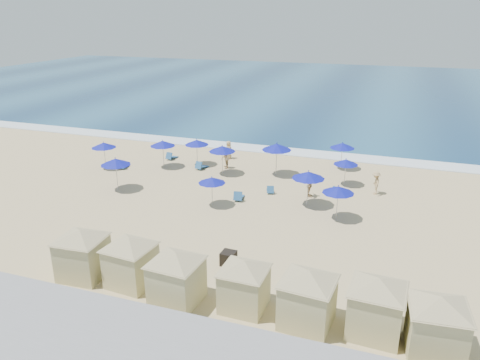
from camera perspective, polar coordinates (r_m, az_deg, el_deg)
name	(u,v)px	position (r m, az deg, el deg)	size (l,w,h in m)	color
ground	(216,213)	(31.13, -3.00, -4.03)	(160.00, 160.00, 0.00)	tan
ocean	(337,89)	(82.98, 11.68, 10.80)	(160.00, 80.00, 0.06)	navy
surf_line	(276,150)	(44.98, 4.45, 3.62)	(160.00, 2.50, 0.08)	white
seawall	(89,327)	(20.64, -17.90, -16.68)	(160.00, 6.10, 1.22)	gray
trash_bin	(228,258)	(24.95, -1.41, -9.52)	(0.74, 0.74, 0.74)	black
cabana_0	(82,247)	(24.64, -18.75, -7.75)	(4.52, 4.52, 2.84)	#C7BE88
cabana_1	(130,255)	(23.36, -13.24, -8.88)	(4.38, 4.38, 2.76)	#C7BE88
cabana_2	(176,271)	(21.64, -7.79, -10.88)	(4.49, 4.49, 2.82)	#C7BE88
cabana_3	(244,278)	(21.10, 0.51, -11.90)	(4.19, 4.19, 2.63)	#C7BE88
cabana_4	(308,291)	(20.25, 8.29, -13.19)	(4.54, 4.54, 2.86)	#C7BE88
cabana_5	(377,299)	(20.32, 16.37, -13.72)	(4.57, 4.57, 2.87)	#C7BE88
cabana_6	(438,318)	(20.05, 22.99, -15.21)	(4.49, 4.49, 2.82)	#C7BE88
umbrella_0	(104,145)	(40.90, -16.29, 4.11)	(2.06, 2.06, 2.35)	#A5A8AD
umbrella_1	(115,162)	(35.57, -14.94, 2.17)	(2.22, 2.22, 2.52)	#A5A8AD
umbrella_2	(163,143)	(40.06, -9.41, 4.43)	(2.14, 2.14, 2.43)	#A5A8AD
umbrella_3	(197,142)	(40.30, -5.30, 4.60)	(2.06, 2.06, 2.35)	#A5A8AD
umbrella_4	(222,149)	(37.83, -2.19, 3.83)	(2.18, 2.18, 2.48)	#A5A8AD
umbrella_5	(212,180)	(31.65, -3.46, -0.02)	(1.88, 1.88, 2.14)	#A5A8AD
umbrella_6	(277,147)	(37.63, 4.50, 4.05)	(2.41, 2.41, 2.74)	#A5A8AD
umbrella_7	(308,175)	(31.80, 8.34, 0.61)	(2.25, 2.25, 2.56)	#A5A8AD
umbrella_8	(342,146)	(40.03, 12.38, 4.13)	(2.07, 2.07, 2.36)	#A5A8AD
umbrella_9	(346,162)	(36.31, 12.79, 2.16)	(1.88, 1.88, 2.14)	#A5A8AD
umbrella_10	(338,190)	(30.09, 11.89, -1.16)	(2.05, 2.05, 2.34)	#A5A8AD
beach_chair_0	(123,166)	(40.96, -14.05, 1.70)	(0.72, 1.30, 0.68)	#275A8F
beach_chair_1	(171,156)	(42.68, -8.39, 2.85)	(0.74, 1.37, 0.72)	#275A8F
beach_chair_2	(201,166)	(39.73, -4.78, 1.71)	(0.83, 1.43, 0.74)	#275A8F
beach_chair_3	(239,196)	(33.12, -0.16, -2.01)	(0.81, 1.43, 0.74)	#275A8F
beach_chair_4	(270,190)	(34.49, 3.71, -1.21)	(0.83, 1.24, 0.63)	#275A8F
beach_chair_5	(338,192)	(34.72, 11.87, -1.40)	(1.02, 1.44, 0.72)	#275A8F
beachgoer_0	(225,158)	(39.59, -1.82, 2.66)	(0.86, 0.67, 1.76)	tan
beachgoer_1	(309,185)	(33.83, 8.47, -0.65)	(1.01, 0.42, 1.72)	tan
beachgoer_2	(376,183)	(35.38, 16.21, -0.33)	(1.11, 0.64, 1.71)	tan
beachgoer_3	(229,150)	(42.27, -1.39, 3.70)	(0.80, 0.52, 1.63)	tan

